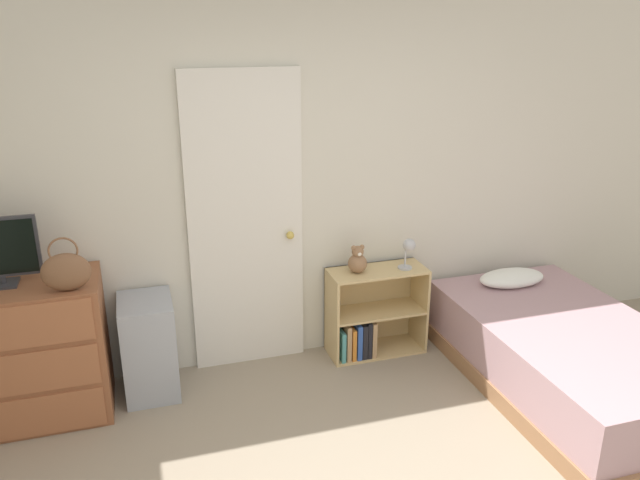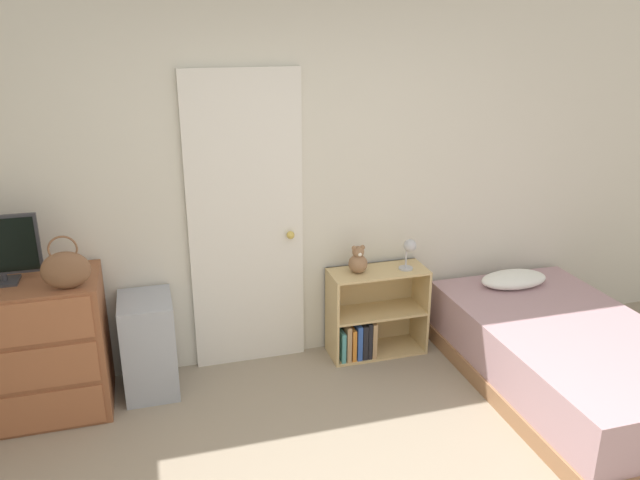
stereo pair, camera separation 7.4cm
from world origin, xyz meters
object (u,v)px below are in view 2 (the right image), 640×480
object	(u,v)px
dresser	(26,349)
handbag	(66,269)
bookshelf	(369,320)
desk_lamp	(409,249)
storage_bin	(149,345)
bed	(568,358)
teddy_bear	(358,261)

from	to	relation	value
dresser	handbag	distance (m)	0.67
handbag	dresser	bearing A→B (deg)	150.79
handbag	bookshelf	world-z (taller)	handbag
dresser	desk_lamp	xyz separation A→B (m)	(2.57, 0.08, 0.37)
storage_bin	bookshelf	distance (m)	1.58
storage_bin	bookshelf	world-z (taller)	storage_bin
dresser	handbag	xyz separation A→B (m)	(0.32, -0.18, 0.56)
handbag	bed	xyz separation A→B (m)	(3.09, -0.53, -0.78)
storage_bin	teddy_bear	xyz separation A→B (m)	(1.48, 0.06, 0.41)
dresser	desk_lamp	size ratio (longest dim) A/B	4.12
storage_bin	bed	size ratio (longest dim) A/B	0.34
dresser	desk_lamp	bearing A→B (deg)	1.72
handbag	desk_lamp	bearing A→B (deg)	6.42
bookshelf	bed	world-z (taller)	bookshelf
dresser	bed	world-z (taller)	dresser
dresser	desk_lamp	world-z (taller)	dresser
storage_bin	dresser	bearing A→B (deg)	-175.44
bookshelf	storage_bin	bearing A→B (deg)	-177.63
storage_bin	bed	distance (m)	2.79
desk_lamp	bookshelf	bearing A→B (deg)	170.63
bed	desk_lamp	bearing A→B (deg)	136.71
desk_lamp	storage_bin	bearing A→B (deg)	-179.40
handbag	storage_bin	distance (m)	0.83
handbag	bed	world-z (taller)	handbag
desk_lamp	dresser	bearing A→B (deg)	-178.28
desk_lamp	bed	size ratio (longest dim) A/B	0.12
handbag	storage_bin	size ratio (longest dim) A/B	0.49
bookshelf	teddy_bear	xyz separation A→B (m)	(-0.10, -0.00, 0.48)
storage_bin	desk_lamp	world-z (taller)	desk_lamp
bookshelf	desk_lamp	xyz separation A→B (m)	(0.28, -0.05, 0.55)
storage_bin	bookshelf	size ratio (longest dim) A/B	0.93
teddy_bear	dresser	bearing A→B (deg)	-176.90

